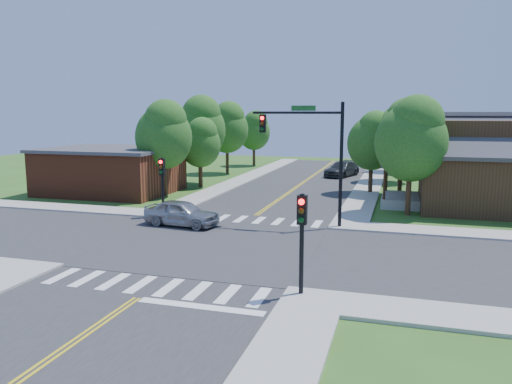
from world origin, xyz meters
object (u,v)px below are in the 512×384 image
(signal_mast_ne, at_px, (312,144))
(car_dgrey, at_px, (342,169))
(signal_pole_nw, at_px, (162,176))
(house_ne, at_px, (498,161))
(signal_pole_se, at_px, (302,226))
(car_silver, at_px, (182,214))

(signal_mast_ne, xyz_separation_m, car_dgrey, (-0.96, 23.30, -4.09))
(signal_mast_ne, height_order, car_dgrey, signal_mast_ne)
(signal_mast_ne, relative_size, signal_pole_nw, 1.89)
(house_ne, relative_size, car_dgrey, 2.31)
(signal_pole_se, bearing_deg, house_ne, 64.42)
(car_silver, distance_m, car_dgrey, 26.16)
(signal_pole_nw, relative_size, car_dgrey, 0.67)
(house_ne, bearing_deg, car_silver, -149.81)
(house_ne, height_order, car_silver, house_ne)
(signal_pole_se, distance_m, car_dgrey, 34.67)
(signal_mast_ne, height_order, car_silver, signal_mast_ne)
(signal_mast_ne, height_order, signal_pole_nw, signal_mast_ne)
(signal_pole_se, bearing_deg, car_silver, 134.43)
(car_dgrey, bearing_deg, car_silver, -85.66)
(signal_mast_ne, distance_m, car_dgrey, 23.68)
(house_ne, bearing_deg, car_dgrey, 129.67)
(house_ne, bearing_deg, signal_mast_ne, -142.32)
(car_silver, bearing_deg, car_dgrey, -7.27)
(signal_mast_ne, bearing_deg, signal_pole_se, -81.44)
(car_dgrey, bearing_deg, house_ne, -32.06)
(signal_mast_ne, relative_size, signal_pole_se, 1.89)
(signal_pole_nw, height_order, car_dgrey, signal_pole_nw)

